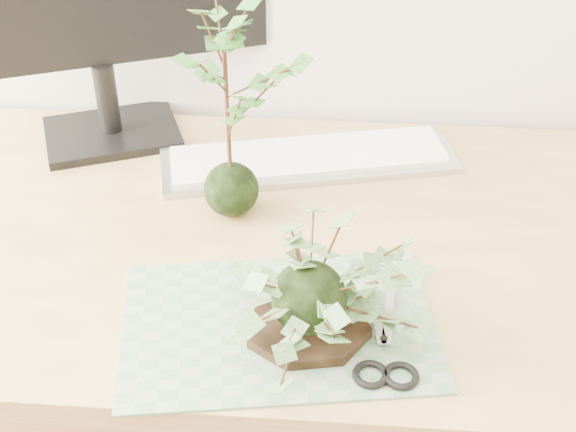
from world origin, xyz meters
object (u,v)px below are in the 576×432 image
Objects in this scene: ivy_kokedama at (309,270)px; maple_kokedama at (225,66)px; desk at (278,278)px; keyboard at (308,159)px.

ivy_kokedama is 0.93× the size of maple_kokedama.
maple_kokedama is at bearing 116.94° from ivy_kokedama.
keyboard is at bearing 80.10° from desk.
maple_kokedama reaches higher than keyboard.
keyboard is (-0.02, 0.41, -0.10)m from ivy_kokedama.
ivy_kokedama is 0.43m from keyboard.
ivy_kokedama is (0.06, -0.21, 0.20)m from desk.
desk is 0.30m from ivy_kokedama.
desk is 3.09× the size of keyboard.
maple_kokedama is 0.30m from keyboard.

